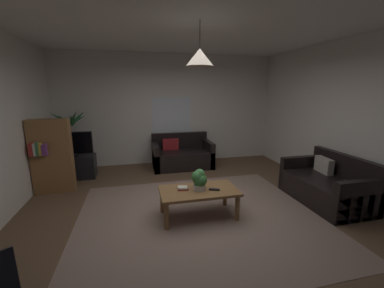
{
  "coord_description": "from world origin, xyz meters",
  "views": [
    {
      "loc": [
        -0.9,
        -3.47,
        1.92
      ],
      "look_at": [
        0.0,
        0.3,
        1.05
      ],
      "focal_mm": 22.72,
      "sensor_mm": 36.0,
      "label": 1
    }
  ],
  "objects_px": {
    "couch_right_side": "(327,186)",
    "couch_under_window": "(182,156)",
    "book_on_table_0": "(183,189)",
    "pendant_lamp": "(200,57)",
    "tv_stand": "(74,167)",
    "potted_plant_on_table": "(199,179)",
    "potted_palm_corner": "(72,142)",
    "bookshelf_corner": "(52,156)",
    "tv": "(71,144)",
    "book_on_table_1": "(183,187)",
    "remote_on_table_0": "(214,190)",
    "coffee_table": "(199,194)"
  },
  "relations": [
    {
      "from": "book_on_table_0",
      "to": "couch_under_window",
      "type": "bearing_deg",
      "value": 79.27
    },
    {
      "from": "couch_under_window",
      "to": "bookshelf_corner",
      "type": "bearing_deg",
      "value": -159.72
    },
    {
      "from": "book_on_table_1",
      "to": "tv",
      "type": "xyz_separation_m",
      "value": [
        -2.01,
        2.17,
        0.31
      ]
    },
    {
      "from": "potted_plant_on_table",
      "to": "pendant_lamp",
      "type": "xyz_separation_m",
      "value": [
        -0.01,
        -0.01,
        1.74
      ]
    },
    {
      "from": "couch_under_window",
      "to": "pendant_lamp",
      "type": "bearing_deg",
      "value": -95.36
    },
    {
      "from": "remote_on_table_0",
      "to": "tv",
      "type": "bearing_deg",
      "value": -110.09
    },
    {
      "from": "coffee_table",
      "to": "book_on_table_1",
      "type": "bearing_deg",
      "value": 164.48
    },
    {
      "from": "book_on_table_0",
      "to": "tv",
      "type": "height_order",
      "value": "tv"
    },
    {
      "from": "bookshelf_corner",
      "to": "book_on_table_0",
      "type": "bearing_deg",
      "value": -33.71
    },
    {
      "from": "book_on_table_1",
      "to": "pendant_lamp",
      "type": "distance_m",
      "value": 1.89
    },
    {
      "from": "coffee_table",
      "to": "bookshelf_corner",
      "type": "xyz_separation_m",
      "value": [
        -2.43,
        1.53,
        0.34
      ]
    },
    {
      "from": "couch_under_window",
      "to": "bookshelf_corner",
      "type": "xyz_separation_m",
      "value": [
        -2.67,
        -0.99,
        0.43
      ]
    },
    {
      "from": "couch_under_window",
      "to": "coffee_table",
      "type": "distance_m",
      "value": 2.53
    },
    {
      "from": "potted_palm_corner",
      "to": "pendant_lamp",
      "type": "distance_m",
      "value": 3.93
    },
    {
      "from": "tv_stand",
      "to": "tv",
      "type": "height_order",
      "value": "tv"
    },
    {
      "from": "book_on_table_0",
      "to": "potted_plant_on_table",
      "type": "bearing_deg",
      "value": -13.58
    },
    {
      "from": "book_on_table_1",
      "to": "remote_on_table_0",
      "type": "distance_m",
      "value": 0.48
    },
    {
      "from": "coffee_table",
      "to": "potted_palm_corner",
      "type": "xyz_separation_m",
      "value": [
        -2.33,
        2.72,
        0.34
      ]
    },
    {
      "from": "couch_right_side",
      "to": "remote_on_table_0",
      "type": "bearing_deg",
      "value": -88.4
    },
    {
      "from": "couch_right_side",
      "to": "coffee_table",
      "type": "distance_m",
      "value": 2.31
    },
    {
      "from": "pendant_lamp",
      "to": "remote_on_table_0",
      "type": "bearing_deg",
      "value": -18.27
    },
    {
      "from": "remote_on_table_0",
      "to": "potted_palm_corner",
      "type": "distance_m",
      "value": 3.79
    },
    {
      "from": "potted_palm_corner",
      "to": "tv_stand",
      "type": "bearing_deg",
      "value": -78.97
    },
    {
      "from": "tv_stand",
      "to": "potted_palm_corner",
      "type": "xyz_separation_m",
      "value": [
        -0.09,
        0.45,
        0.46
      ]
    },
    {
      "from": "coffee_table",
      "to": "book_on_table_1",
      "type": "xyz_separation_m",
      "value": [
        -0.24,
        0.07,
        0.1
      ]
    },
    {
      "from": "book_on_table_0",
      "to": "bookshelf_corner",
      "type": "relative_size",
      "value": 0.11
    },
    {
      "from": "bookshelf_corner",
      "to": "tv_stand",
      "type": "bearing_deg",
      "value": 75.69
    },
    {
      "from": "couch_under_window",
      "to": "tv_stand",
      "type": "relative_size",
      "value": 1.63
    },
    {
      "from": "potted_plant_on_table",
      "to": "tv_stand",
      "type": "relative_size",
      "value": 0.36
    },
    {
      "from": "coffee_table",
      "to": "book_on_table_0",
      "type": "height_order",
      "value": "book_on_table_0"
    },
    {
      "from": "bookshelf_corner",
      "to": "pendant_lamp",
      "type": "height_order",
      "value": "pendant_lamp"
    },
    {
      "from": "couch_right_side",
      "to": "book_on_table_1",
      "type": "relative_size",
      "value": 9.97
    },
    {
      "from": "potted_palm_corner",
      "to": "pendant_lamp",
      "type": "xyz_separation_m",
      "value": [
        2.33,
        -2.72,
        1.63
      ]
    },
    {
      "from": "remote_on_table_0",
      "to": "potted_palm_corner",
      "type": "xyz_separation_m",
      "value": [
        -2.56,
        2.79,
        0.27
      ]
    },
    {
      "from": "couch_right_side",
      "to": "tv_stand",
      "type": "height_order",
      "value": "couch_right_side"
    },
    {
      "from": "remote_on_table_0",
      "to": "tv_stand",
      "type": "xyz_separation_m",
      "value": [
        -2.47,
        2.34,
        -0.2
      ]
    },
    {
      "from": "tv",
      "to": "bookshelf_corner",
      "type": "xyz_separation_m",
      "value": [
        -0.19,
        -0.71,
        -0.07
      ]
    },
    {
      "from": "potted_plant_on_table",
      "to": "couch_right_side",
      "type": "bearing_deg",
      "value": -0.57
    },
    {
      "from": "bookshelf_corner",
      "to": "couch_under_window",
      "type": "bearing_deg",
      "value": 20.28
    },
    {
      "from": "remote_on_table_0",
      "to": "potted_palm_corner",
      "type": "bearing_deg",
      "value": -114.43
    },
    {
      "from": "couch_right_side",
      "to": "pendant_lamp",
      "type": "relative_size",
      "value": 2.46
    },
    {
      "from": "couch_right_side",
      "to": "remote_on_table_0",
      "type": "xyz_separation_m",
      "value": [
        -2.08,
        -0.06,
        0.17
      ]
    },
    {
      "from": "couch_under_window",
      "to": "book_on_table_1",
      "type": "height_order",
      "value": "couch_under_window"
    },
    {
      "from": "potted_palm_corner",
      "to": "bookshelf_corner",
      "type": "bearing_deg",
      "value": -94.72
    },
    {
      "from": "tv_stand",
      "to": "tv",
      "type": "xyz_separation_m",
      "value": [
        -0.0,
        -0.02,
        0.53
      ]
    },
    {
      "from": "book_on_table_0",
      "to": "pendant_lamp",
      "type": "relative_size",
      "value": 0.26
    },
    {
      "from": "potted_palm_corner",
      "to": "remote_on_table_0",
      "type": "bearing_deg",
      "value": -47.49
    },
    {
      "from": "couch_right_side",
      "to": "tv_stand",
      "type": "distance_m",
      "value": 5.09
    },
    {
      "from": "tv_stand",
      "to": "book_on_table_1",
      "type": "bearing_deg",
      "value": -47.57
    },
    {
      "from": "couch_right_side",
      "to": "couch_under_window",
      "type": "bearing_deg",
      "value": -140.77
    }
  ]
}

